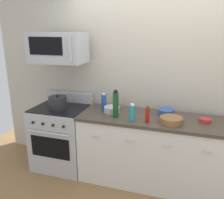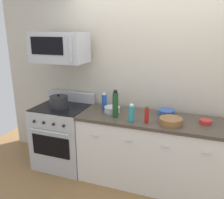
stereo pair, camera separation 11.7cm
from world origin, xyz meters
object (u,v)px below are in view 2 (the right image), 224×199
at_px(bottle_soda_blue, 104,102).
at_px(bottle_hot_sauce_red, 147,115).
at_px(bowl_wooden_salad, 171,121).
at_px(stockpot, 59,102).
at_px(bowl_red_small, 206,122).
at_px(microwave, 59,47).
at_px(range_oven, 63,135).
at_px(bowl_blue_mixing, 166,112).
at_px(bottle_dish_soap, 131,113).
at_px(bottle_wine_green, 115,105).
at_px(bowl_steel_prep, 112,109).

distance_m(bottle_soda_blue, bottle_hot_sauce_red, 0.71).
height_order(bowl_wooden_salad, stockpot, stockpot).
relative_size(bowl_red_small, stockpot, 0.55).
distance_m(microwave, bowl_red_small, 2.09).
distance_m(range_oven, bowl_blue_mixing, 1.55).
xyz_separation_m(microwave, bottle_soda_blue, (0.62, 0.06, -0.72)).
relative_size(bottle_dish_soap, bottle_soda_blue, 0.96).
xyz_separation_m(range_oven, microwave, (0.00, 0.04, 1.28)).
height_order(range_oven, bowl_wooden_salad, range_oven).
bearing_deg(bottle_wine_green, microwave, 168.75).
xyz_separation_m(bottle_dish_soap, bowl_steel_prep, (-0.33, 0.24, -0.06)).
bearing_deg(bottle_soda_blue, bowl_steel_prep, -29.27).
xyz_separation_m(range_oven, bowl_wooden_salad, (1.55, -0.14, 0.49)).
height_order(range_oven, bottle_soda_blue, bottle_soda_blue).
height_order(bottle_wine_green, bowl_steel_prep, bottle_wine_green).
distance_m(bottle_hot_sauce_red, bowl_steel_prep, 0.56).
xyz_separation_m(bottle_soda_blue, bowl_wooden_salad, (0.92, -0.24, -0.07)).
relative_size(bowl_steel_prep, stockpot, 0.83).
height_order(microwave, bowl_wooden_salad, microwave).
bearing_deg(range_oven, bowl_red_small, 0.68).
distance_m(bottle_dish_soap, bottle_wine_green, 0.25).
xyz_separation_m(bottle_dish_soap, bowl_blue_mixing, (0.37, 0.36, -0.06)).
bearing_deg(range_oven, microwave, 89.71).
bearing_deg(bottle_soda_blue, bowl_wooden_salad, -14.77).
bearing_deg(bowl_red_small, bowl_blue_mixing, 164.38).
height_order(microwave, bottle_dish_soap, microwave).
height_order(bottle_soda_blue, bottle_wine_green, bottle_wine_green).
relative_size(bottle_soda_blue, bowl_red_small, 1.66).
relative_size(bottle_wine_green, bowl_steel_prep, 1.67).
height_order(bottle_wine_green, bowl_blue_mixing, bottle_wine_green).
bearing_deg(stockpot, range_oven, 90.00).
bearing_deg(range_oven, bowl_wooden_salad, -5.02).
relative_size(bottle_hot_sauce_red, stockpot, 0.81).
bearing_deg(bowl_blue_mixing, bottle_dish_soap, -135.43).
bearing_deg(range_oven, bowl_blue_mixing, 6.03).
bearing_deg(bottle_hot_sauce_red, bowl_red_small, 17.53).
bearing_deg(bottle_dish_soap, range_oven, 169.25).
height_order(bottle_wine_green, stockpot, bottle_wine_green).
xyz_separation_m(microwave, bowl_red_small, (1.93, -0.02, -0.80)).
relative_size(bottle_hot_sauce_red, bowl_wooden_salad, 0.78).
xyz_separation_m(bowl_blue_mixing, bowl_wooden_salad, (0.09, -0.29, 0.00)).
relative_size(bottle_wine_green, stockpot, 1.38).
xyz_separation_m(bottle_wine_green, stockpot, (-0.86, 0.07, -0.08)).
height_order(bottle_dish_soap, bowl_red_small, bottle_dish_soap).
bearing_deg(bowl_wooden_salad, bottle_soda_blue, 165.23).
relative_size(microwave, bottle_soda_blue, 3.24).
distance_m(bowl_blue_mixing, bowl_wooden_salad, 0.30).
xyz_separation_m(range_oven, bottle_hot_sauce_red, (1.27, -0.18, 0.55)).
height_order(bottle_wine_green, bowl_red_small, bottle_wine_green).
bearing_deg(bottle_dish_soap, microwave, 167.00).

